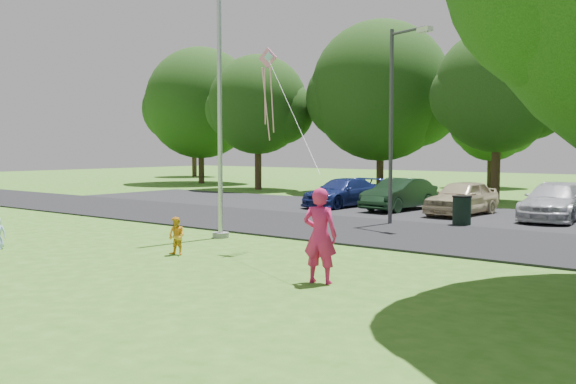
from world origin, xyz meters
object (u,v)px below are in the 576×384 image
Objects in this scene: woman at (320,236)px; child_yellow at (177,236)px; flagpole at (220,100)px; trash_can at (462,211)px; kite at (269,77)px; street_lamp at (396,108)px.

woman is 1.99× the size of child_yellow.
child_yellow is at bearing -65.97° from flagpole.
child_yellow is (-4.84, 0.51, -0.48)m from woman.
trash_can is 10.83m from woman.
child_yellow is (-3.33, -10.20, -0.05)m from trash_can.
trash_can is 1.10× the size of child_yellow.
trash_can reaches higher than child_yellow.
flagpole reaches higher than trash_can.
child_yellow is at bearing -129.75° from kite.
kite is (-1.96, -8.15, 4.07)m from trash_can.
trash_can is at bearing -96.36° from woman.
flagpole is at bearing 154.89° from kite.
flagpole is 9.33m from trash_can.
street_lamp reaches higher than woman.
woman is at bearing -29.49° from flagpole.
child_yellow is 0.25× the size of kite.
woman is 5.64m from kite.
street_lamp is (2.75, 5.94, -0.05)m from flagpole.
street_lamp is at bearing 65.18° from flagpole.
street_lamp reaches higher than kite.
child_yellow is (-1.42, -8.92, -3.63)m from street_lamp.
flagpole reaches higher than woman.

